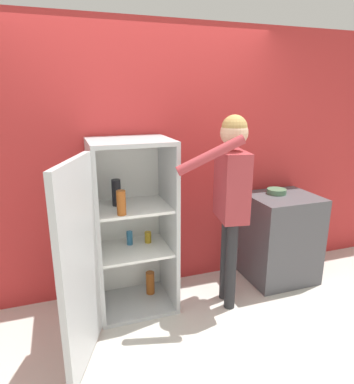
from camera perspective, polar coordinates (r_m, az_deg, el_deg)
ground_plane at (r=2.97m, az=0.19°, el=-23.92°), size 12.00×12.00×0.00m
wall_back at (r=3.28m, az=-5.44°, el=4.81°), size 7.00×0.06×2.55m
refrigerator at (r=2.96m, az=-9.26°, el=-6.77°), size 0.99×1.22×1.55m
person at (r=2.99m, az=8.94°, el=0.96°), size 0.70×0.51×1.75m
counter at (r=3.78m, az=16.80°, el=-7.27°), size 0.68×0.59×0.92m
bowl at (r=3.68m, az=16.26°, el=0.11°), size 0.20×0.20×0.05m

